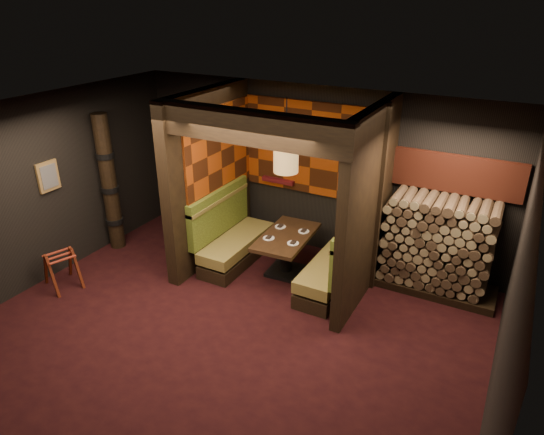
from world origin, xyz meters
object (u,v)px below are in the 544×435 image
(booth_bench_left, at_px, (232,239))
(luggage_rack, at_px, (61,268))
(pendant_lamp, at_px, (286,157))
(totem_column, at_px, (109,184))
(dining_table, at_px, (286,248))
(firewood_stack, at_px, (442,247))
(booth_bench_right, at_px, (337,266))

(booth_bench_left, xyz_separation_m, luggage_rack, (-1.87, -1.92, -0.08))
(pendant_lamp, relative_size, totem_column, 0.46)
(dining_table, relative_size, luggage_rack, 1.92)
(booth_bench_left, relative_size, pendant_lamp, 1.46)
(dining_table, xyz_separation_m, pendant_lamp, (0.00, -0.05, 1.53))
(booth_bench_left, distance_m, luggage_rack, 2.68)
(dining_table, bearing_deg, booth_bench_left, -176.52)
(luggage_rack, distance_m, firewood_stack, 5.76)
(totem_column, bearing_deg, luggage_rack, -80.83)
(pendant_lamp, height_order, totem_column, pendant_lamp)
(firewood_stack, bearing_deg, booth_bench_right, -152.65)
(booth_bench_left, bearing_deg, pendant_lamp, 0.61)
(dining_table, relative_size, firewood_stack, 0.78)
(dining_table, relative_size, pendant_lamp, 1.22)
(pendant_lamp, height_order, firewood_stack, pendant_lamp)
(booth_bench_right, distance_m, pendant_lamp, 1.81)
(booth_bench_left, height_order, booth_bench_right, same)
(booth_bench_right, distance_m, dining_table, 0.90)
(booth_bench_right, bearing_deg, pendant_lamp, 179.32)
(totem_column, bearing_deg, pendant_lamp, 10.29)
(booth_bench_right, height_order, luggage_rack, booth_bench_right)
(totem_column, bearing_deg, firewood_stack, 13.19)
(pendant_lamp, distance_m, totem_column, 3.24)
(pendant_lamp, bearing_deg, dining_table, 90.00)
(booth_bench_left, height_order, totem_column, totem_column)
(booth_bench_left, height_order, firewood_stack, firewood_stack)
(luggage_rack, bearing_deg, totem_column, 99.17)
(booth_bench_right, bearing_deg, totem_column, -172.14)
(booth_bench_left, relative_size, luggage_rack, 2.29)
(booth_bench_right, xyz_separation_m, totem_column, (-3.98, -0.55, 0.79))
(dining_table, height_order, pendant_lamp, pendant_lamp)
(booth_bench_left, bearing_deg, totem_column, -165.25)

